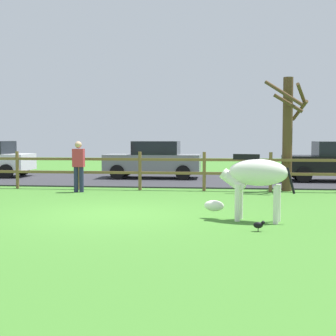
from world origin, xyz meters
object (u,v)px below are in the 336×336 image
crow_on_grass (259,225)px  parked_car_grey (154,159)px  bare_tree (288,130)px  visitor_near_fence (79,164)px  zebra (254,177)px

crow_on_grass → parked_car_grey: 11.40m
bare_tree → parked_car_grey: bearing=142.1°
crow_on_grass → visitor_near_fence: bearing=132.4°
bare_tree → zebra: bare_tree is taller
parked_car_grey → visitor_near_fence: visitor_near_fence is taller
bare_tree → crow_on_grass: (-1.43, -6.89, -1.88)m
parked_car_grey → visitor_near_fence: (-1.70, -5.01, 0.06)m
bare_tree → visitor_near_fence: 6.90m
parked_car_grey → crow_on_grass: bearing=-71.6°
bare_tree → parked_car_grey: (-5.02, 3.90, -1.16)m
zebra → parked_car_grey: parked_car_grey is taller
visitor_near_fence → bare_tree: bearing=9.3°
parked_car_grey → visitor_near_fence: 5.29m
zebra → crow_on_grass: 1.36m
zebra → crow_on_grass: size_ratio=8.83×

